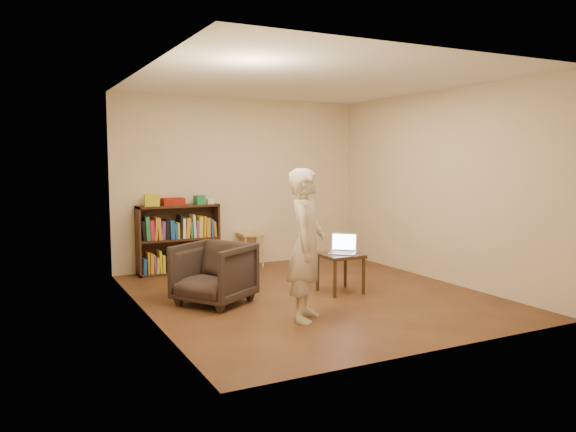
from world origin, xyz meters
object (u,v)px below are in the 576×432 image
bookshelf (178,243)px  person (306,245)px  laptop (343,249)px  armchair (214,273)px  side_table (340,260)px  stool (250,239)px

bookshelf → person: person is taller
bookshelf → laptop: bookshelf is taller
armchair → side_table: armchair is taller
stool → laptop: laptop is taller
stool → bookshelf: bearing=176.7°
laptop → bookshelf: bearing=167.3°
side_table → laptop: bearing=22.2°
armchair → laptop: (1.65, -0.18, 0.20)m
stool → side_table: bearing=-80.6°
bookshelf → person: 3.05m
laptop → armchair: bearing=-144.7°
person → armchair: bearing=72.0°
stool → laptop: 2.09m
laptop → side_table: bearing=-116.2°
stool → armchair: (-1.26, -1.87, -0.07)m
laptop → person: person is taller
stool → armchair: size_ratio=0.68×
stool → laptop: (0.39, -2.05, 0.12)m
armchair → side_table: bearing=49.2°
person → bookshelf: bearing=50.5°
armchair → stool: bearing=112.5°
armchair → person: person is taller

